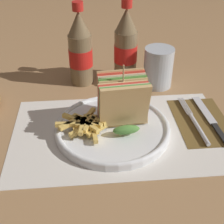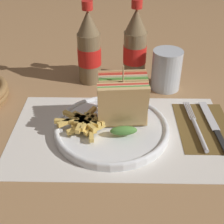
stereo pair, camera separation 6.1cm
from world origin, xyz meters
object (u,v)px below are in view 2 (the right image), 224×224
coke_bottle_far (135,47)px  coke_bottle_near (89,49)px  club_sandwich (123,102)px  knife (214,126)px  plate_main (112,128)px  glass_near (166,72)px  fork (197,129)px

coke_bottle_far → coke_bottle_near: bearing=-172.8°
club_sandwich → knife: 0.22m
plate_main → glass_near: (0.14, 0.20, 0.04)m
fork → coke_bottle_far: size_ratio=0.83×
club_sandwich → coke_bottle_far: size_ratio=0.63×
club_sandwich → knife: (0.21, 0.00, -0.06)m
plate_main → club_sandwich: 0.06m
club_sandwich → fork: bearing=-4.2°
knife → coke_bottle_near: 0.38m
fork → coke_bottle_near: size_ratio=0.83×
glass_near → knife: bearing=-64.0°
fork → glass_near: size_ratio=1.72×
fork → knife: bearing=17.6°
fork → coke_bottle_near: bearing=134.3°
fork → glass_near: glass_near is taller
coke_bottle_near → glass_near: size_ratio=2.07×
plate_main → glass_near: glass_near is taller
coke_bottle_near → coke_bottle_far: (0.12, 0.02, 0.00)m
plate_main → fork: bearing=0.7°
club_sandwich → coke_bottle_far: (0.04, 0.24, 0.03)m
club_sandwich → glass_near: 0.22m
fork → club_sandwich: bearing=172.7°
coke_bottle_far → glass_near: 0.11m
knife → glass_near: 0.21m
knife → glass_near: bearing=112.9°
club_sandwich → coke_bottle_far: coke_bottle_far is taller
knife → coke_bottle_far: coke_bottle_far is taller
plate_main → club_sandwich: bearing=32.4°
club_sandwich → glass_near: club_sandwich is taller
knife → coke_bottle_far: 0.30m
plate_main → coke_bottle_near: bearing=105.4°
fork → coke_bottle_far: coke_bottle_far is taller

